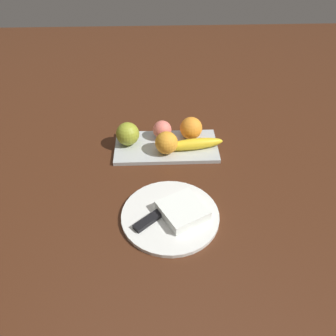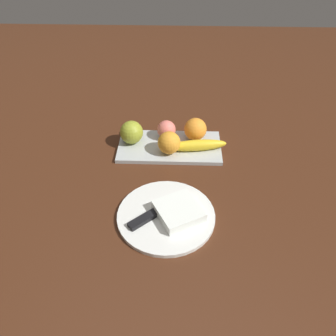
{
  "view_description": "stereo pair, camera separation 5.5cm",
  "coord_description": "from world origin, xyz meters",
  "px_view_note": "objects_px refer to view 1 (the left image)",
  "views": [
    {
      "loc": [
        0.01,
        -0.93,
        0.69
      ],
      "look_at": [
        0.04,
        -0.17,
        0.04
      ],
      "focal_mm": 37.01,
      "sensor_mm": 36.0,
      "label": 1
    },
    {
      "loc": [
        0.07,
        -0.93,
        0.69
      ],
      "look_at": [
        0.04,
        -0.17,
        0.04
      ],
      "focal_mm": 37.01,
      "sensor_mm": 36.0,
      "label": 2
    }
  ],
  "objects_px": {
    "orange_near_banana": "(191,128)",
    "dinner_plate": "(170,216)",
    "folded_napkin": "(183,210)",
    "orange_near_apple": "(166,143)",
    "fruit_tray": "(166,147)",
    "apple": "(128,135)",
    "knife": "(153,217)",
    "banana": "(194,144)",
    "peach": "(162,130)"
  },
  "relations": [
    {
      "from": "fruit_tray",
      "to": "dinner_plate",
      "type": "relative_size",
      "value": 1.3
    },
    {
      "from": "fruit_tray",
      "to": "orange_near_banana",
      "type": "relative_size",
      "value": 4.52
    },
    {
      "from": "fruit_tray",
      "to": "knife",
      "type": "xyz_separation_m",
      "value": [
        -0.04,
        -0.32,
        0.01
      ]
    },
    {
      "from": "orange_near_banana",
      "to": "folded_napkin",
      "type": "relative_size",
      "value": 0.68
    },
    {
      "from": "banana",
      "to": "knife",
      "type": "height_order",
      "value": "banana"
    },
    {
      "from": "folded_napkin",
      "to": "knife",
      "type": "relative_size",
      "value": 0.73
    },
    {
      "from": "folded_napkin",
      "to": "banana",
      "type": "bearing_deg",
      "value": 78.68
    },
    {
      "from": "orange_near_banana",
      "to": "peach",
      "type": "relative_size",
      "value": 1.2
    },
    {
      "from": "banana",
      "to": "knife",
      "type": "distance_m",
      "value": 0.32
    },
    {
      "from": "banana",
      "to": "knife",
      "type": "xyz_separation_m",
      "value": [
        -0.13,
        -0.29,
        -0.01
      ]
    },
    {
      "from": "orange_near_apple",
      "to": "folded_napkin",
      "type": "xyz_separation_m",
      "value": [
        0.03,
        -0.27,
        -0.02
      ]
    },
    {
      "from": "apple",
      "to": "orange_near_apple",
      "type": "height_order",
      "value": "apple"
    },
    {
      "from": "knife",
      "to": "fruit_tray",
      "type": "bearing_deg",
      "value": 41.05
    },
    {
      "from": "dinner_plate",
      "to": "banana",
      "type": "bearing_deg",
      "value": 72.48
    },
    {
      "from": "apple",
      "to": "orange_near_banana",
      "type": "relative_size",
      "value": 1.02
    },
    {
      "from": "apple",
      "to": "banana",
      "type": "relative_size",
      "value": 0.39
    },
    {
      "from": "fruit_tray",
      "to": "apple",
      "type": "height_order",
      "value": "apple"
    },
    {
      "from": "fruit_tray",
      "to": "orange_near_banana",
      "type": "bearing_deg",
      "value": 26.24
    },
    {
      "from": "knife",
      "to": "orange_near_banana",
      "type": "bearing_deg",
      "value": 29.21
    },
    {
      "from": "apple",
      "to": "peach",
      "type": "relative_size",
      "value": 1.22
    },
    {
      "from": "fruit_tray",
      "to": "dinner_plate",
      "type": "bearing_deg",
      "value": -90.0
    },
    {
      "from": "orange_near_apple",
      "to": "orange_near_banana",
      "type": "height_order",
      "value": "orange_near_banana"
    },
    {
      "from": "orange_near_banana",
      "to": "dinner_plate",
      "type": "height_order",
      "value": "orange_near_banana"
    },
    {
      "from": "dinner_plate",
      "to": "folded_napkin",
      "type": "relative_size",
      "value": 2.36
    },
    {
      "from": "fruit_tray",
      "to": "folded_napkin",
      "type": "height_order",
      "value": "folded_napkin"
    },
    {
      "from": "apple",
      "to": "peach",
      "type": "height_order",
      "value": "apple"
    },
    {
      "from": "peach",
      "to": "dinner_plate",
      "type": "height_order",
      "value": "peach"
    },
    {
      "from": "dinner_plate",
      "to": "folded_napkin",
      "type": "bearing_deg",
      "value": 0.0
    },
    {
      "from": "fruit_tray",
      "to": "peach",
      "type": "relative_size",
      "value": 5.41
    },
    {
      "from": "orange_near_apple",
      "to": "orange_near_banana",
      "type": "distance_m",
      "value": 0.11
    },
    {
      "from": "fruit_tray",
      "to": "knife",
      "type": "relative_size",
      "value": 2.24
    },
    {
      "from": "peach",
      "to": "dinner_plate",
      "type": "xyz_separation_m",
      "value": [
        0.01,
        -0.35,
        -0.04
      ]
    },
    {
      "from": "peach",
      "to": "fruit_tray",
      "type": "bearing_deg",
      "value": -75.15
    },
    {
      "from": "orange_near_apple",
      "to": "peach",
      "type": "height_order",
      "value": "orange_near_apple"
    },
    {
      "from": "apple",
      "to": "orange_near_banana",
      "type": "bearing_deg",
      "value": 8.45
    },
    {
      "from": "fruit_tray",
      "to": "orange_near_apple",
      "type": "relative_size",
      "value": 4.65
    },
    {
      "from": "apple",
      "to": "dinner_plate",
      "type": "bearing_deg",
      "value": -68.23
    },
    {
      "from": "fruit_tray",
      "to": "peach",
      "type": "bearing_deg",
      "value": 104.85
    },
    {
      "from": "peach",
      "to": "folded_napkin",
      "type": "relative_size",
      "value": 0.57
    },
    {
      "from": "orange_near_banana",
      "to": "folded_napkin",
      "type": "xyz_separation_m",
      "value": [
        -0.05,
        -0.34,
        -0.03
      ]
    },
    {
      "from": "apple",
      "to": "folded_napkin",
      "type": "distance_m",
      "value": 0.35
    },
    {
      "from": "orange_near_apple",
      "to": "dinner_plate",
      "type": "xyz_separation_m",
      "value": [
        0.0,
        -0.27,
        -0.04
      ]
    },
    {
      "from": "folded_napkin",
      "to": "orange_near_apple",
      "type": "bearing_deg",
      "value": 97.03
    },
    {
      "from": "apple",
      "to": "dinner_plate",
      "type": "xyz_separation_m",
      "value": [
        0.12,
        -0.31,
        -0.05
      ]
    },
    {
      "from": "orange_near_banana",
      "to": "dinner_plate",
      "type": "relative_size",
      "value": 0.29
    },
    {
      "from": "peach",
      "to": "folded_napkin",
      "type": "height_order",
      "value": "peach"
    },
    {
      "from": "banana",
      "to": "dinner_plate",
      "type": "relative_size",
      "value": 0.74
    },
    {
      "from": "banana",
      "to": "fruit_tray",
      "type": "bearing_deg",
      "value": 158.0
    },
    {
      "from": "fruit_tray",
      "to": "banana",
      "type": "relative_size",
      "value": 1.75
    },
    {
      "from": "banana",
      "to": "dinner_plate",
      "type": "bearing_deg",
      "value": -115.6
    }
  ]
}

